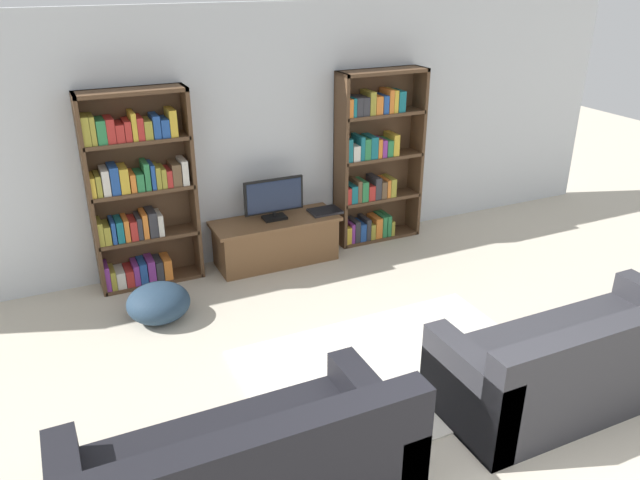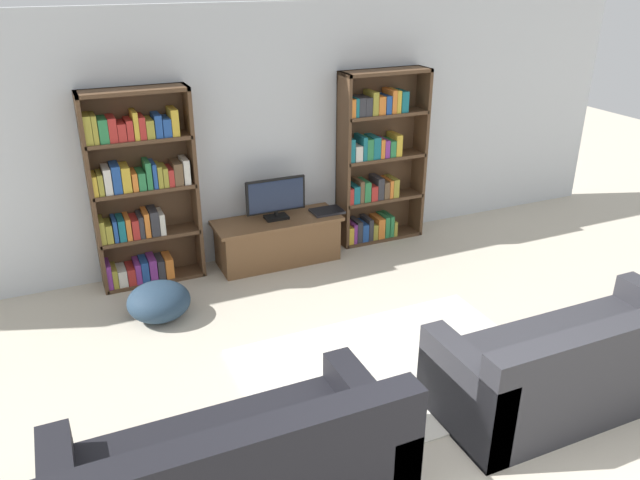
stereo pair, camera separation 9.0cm
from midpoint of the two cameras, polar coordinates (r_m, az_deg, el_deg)
The scene contains 9 objects.
wall_back at distance 6.54m, azimuth -4.72°, elevation 9.49°, with size 8.80×0.06×2.60m.
bookshelf_left at distance 6.18m, azimuth -15.74°, elevation 4.37°, with size 0.99×0.30×1.91m.
bookshelf_right at distance 6.98m, azimuth 5.54°, elevation 7.19°, with size 0.99×0.30×1.91m.
tv_stand at distance 6.61m, azimuth -3.49°, elevation -0.01°, with size 1.34×0.50×0.48m.
television at distance 6.45m, azimuth -3.65°, elevation 3.86°, with size 0.64×0.16×0.44m.
laptop at distance 6.69m, azimuth 1.03°, elevation 2.67°, with size 0.34×0.24×0.03m.
area_rug at distance 5.05m, azimuth 7.25°, elevation -11.68°, with size 2.32×1.59×0.02m.
couch_right_sofa at distance 4.93m, azimuth 22.61°, elevation -10.60°, with size 2.04×0.84×0.81m.
beanbag_ottoman at distance 5.77m, azimuth -14.09°, elevation -5.46°, with size 0.56×0.56×0.33m, color #23384C.
Camera 2 is at (-2.03, -1.77, 2.95)m, focal length 35.00 mm.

